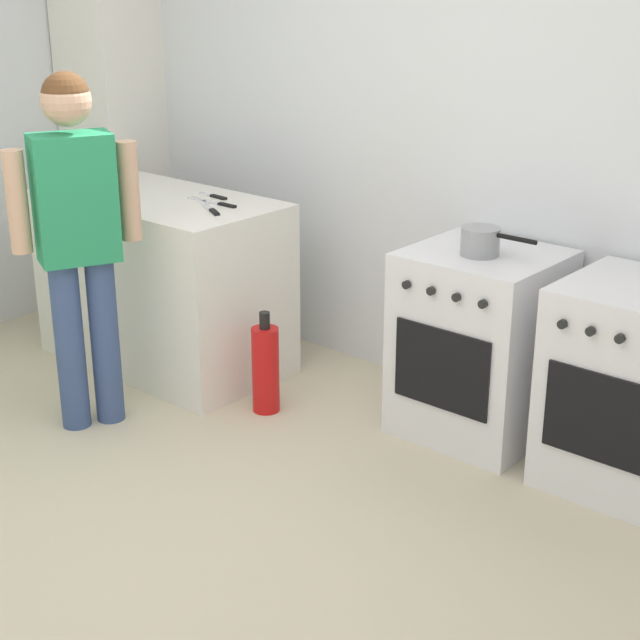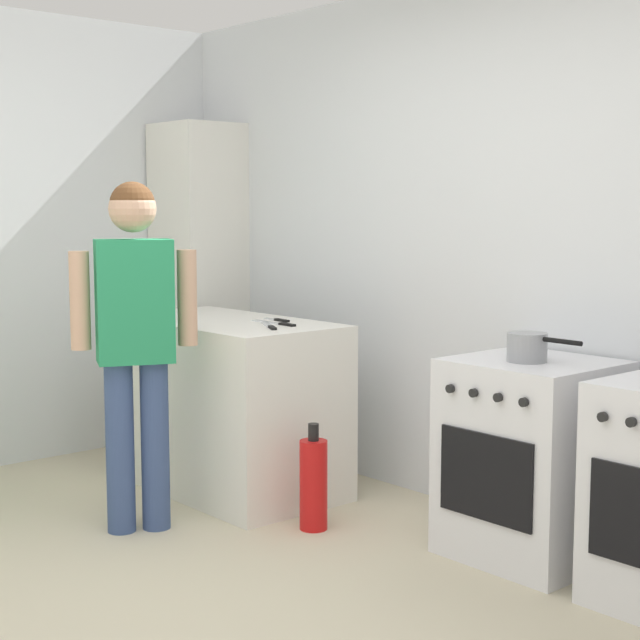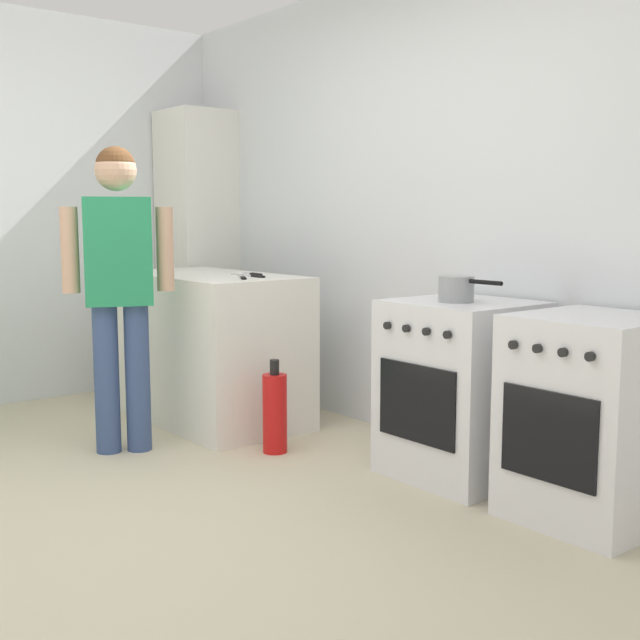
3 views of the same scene
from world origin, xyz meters
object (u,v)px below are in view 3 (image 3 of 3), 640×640
at_px(person, 119,273).
at_px(fire_extinguisher, 275,412).
at_px(knife_carving, 249,276).
at_px(oven_right, 593,418).
at_px(pot, 457,289).
at_px(knife_chef, 242,277).
at_px(larder_cabinet, 198,250).
at_px(knife_paring, 253,274).
at_px(oven_left, 461,389).

bearing_deg(person, fire_extinguisher, 49.54).
bearing_deg(knife_carving, oven_right, 7.83).
distance_m(pot, knife_chef, 1.36).
height_order(oven_right, knife_chef, knife_chef).
relative_size(oven_right, pot, 2.45).
xyz_separation_m(person, larder_cabinet, (-1.25, 1.20, 0.05)).
bearing_deg(larder_cabinet, knife_chef, -19.97).
height_order(knife_carving, person, person).
height_order(pot, person, person).
bearing_deg(fire_extinguisher, knife_chef, 168.00).
relative_size(knife_chef, larder_cabinet, 0.14).
relative_size(person, fire_extinguisher, 3.21).
bearing_deg(larder_cabinet, person, -43.65).
bearing_deg(person, knife_paring, 95.21).
distance_m(pot, knife_carving, 1.41).
xyz_separation_m(oven_left, person, (-1.40, -1.09, 0.53)).
height_order(oven_right, knife_paring, knife_paring).
bearing_deg(fire_extinguisher, oven_left, 28.78).
relative_size(knife_carving, larder_cabinet, 0.17).
bearing_deg(pot, knife_carving, -170.42).
distance_m(knife_chef, larder_cabinet, 1.43).
xyz_separation_m(knife_chef, larder_cabinet, (-1.34, 0.49, 0.10)).
xyz_separation_m(oven_left, oven_right, (0.71, -0.00, -0.00)).
bearing_deg(oven_left, fire_extinguisher, -151.22).
xyz_separation_m(pot, person, (-1.40, -1.04, 0.04)).
height_order(pot, knife_carving, pot).
distance_m(knife_paring, larder_cabinet, 1.21).
xyz_separation_m(knife_paring, person, (0.08, -0.90, 0.05)).
relative_size(knife_chef, fire_extinguisher, 0.57).
bearing_deg(larder_cabinet, oven_right, -1.74).
bearing_deg(pot, knife_paring, -174.53).
distance_m(person, larder_cabinet, 1.73).
bearing_deg(knife_paring, knife_chef, -48.84).
xyz_separation_m(oven_right, knife_paring, (-2.19, -0.20, 0.48)).
bearing_deg(knife_carving, fire_extinguisher, -20.12).
xyz_separation_m(person, fire_extinguisher, (0.53, 0.62, -0.74)).
height_order(oven_right, pot, pot).
height_order(oven_right, fire_extinguisher, oven_right).
xyz_separation_m(oven_right, fire_extinguisher, (-1.58, -0.48, -0.21)).
height_order(fire_extinguisher, larder_cabinet, larder_cabinet).
bearing_deg(fire_extinguisher, knife_carving, 159.88).
distance_m(person, fire_extinguisher, 1.10).
bearing_deg(knife_chef, knife_carving, 127.78).
relative_size(oven_left, pot, 2.45).
relative_size(oven_left, knife_carving, 2.57).
bearing_deg(oven_right, larder_cabinet, 178.26).
bearing_deg(knife_chef, oven_right, 10.73).
bearing_deg(fire_extinguisher, oven_right, 16.82).
xyz_separation_m(oven_right, knife_chef, (-2.02, -0.38, 0.48)).
xyz_separation_m(pot, fire_extinguisher, (-0.88, -0.42, -0.69)).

